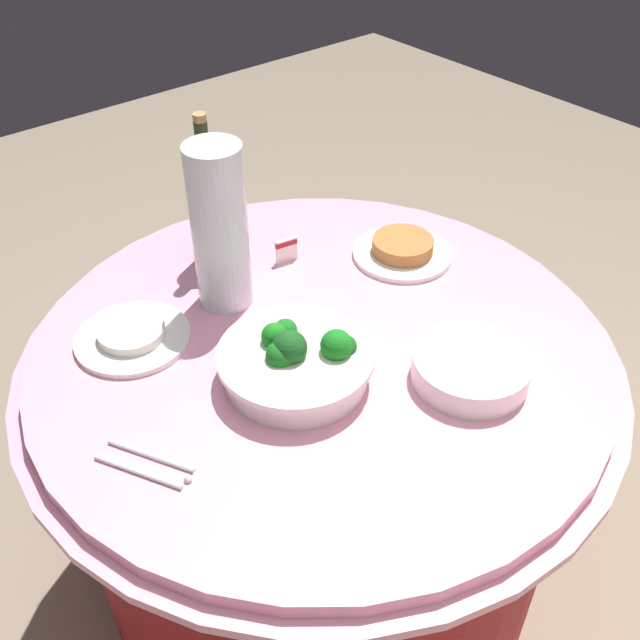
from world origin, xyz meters
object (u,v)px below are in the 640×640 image
plate_stack (471,368)px  label_placard_front (286,249)px  serving_tongs (148,465)px  food_plate_peanuts (402,250)px  broccoli_bowl (297,361)px  decorative_fruit_vase (220,232)px  wine_bottle (211,207)px  food_plate_rice (132,336)px

plate_stack → label_placard_front: (0.02, -0.51, 0.01)m
serving_tongs → food_plate_peanuts: 0.75m
broccoli_bowl → decorative_fruit_vase: decorative_fruit_vase is taller
wine_bottle → serving_tongs: 0.61m
label_placard_front → food_plate_peanuts: bearing=144.3°
label_placard_front → wine_bottle: bearing=-43.5°
plate_stack → label_placard_front: label_placard_front is taller
wine_bottle → label_placard_front: bearing=136.5°
serving_tongs → label_placard_front: 0.62m
serving_tongs → food_plate_peanuts: food_plate_peanuts is taller
broccoli_bowl → wine_bottle: (-0.10, -0.42, 0.09)m
food_plate_rice → label_placard_front: size_ratio=4.00×
broccoli_bowl → decorative_fruit_vase: 0.30m
plate_stack → decorative_fruit_vase: bearing=-67.1°
broccoli_bowl → label_placard_front: 0.38m
serving_tongs → food_plate_rice: (-0.13, -0.29, 0.01)m
food_plate_rice → decorative_fruit_vase: bearing=178.5°
plate_stack → decorative_fruit_vase: 0.54m
broccoli_bowl → food_plate_rice: broccoli_bowl is taller
plate_stack → serving_tongs: (0.55, -0.19, -0.02)m
wine_bottle → label_placard_front: 0.19m
wine_bottle → decorative_fruit_vase: (0.07, 0.14, 0.03)m
plate_stack → wine_bottle: wine_bottle is taller
food_plate_rice → label_placard_front: 0.39m
food_plate_peanuts → label_placard_front: (0.21, -0.15, 0.01)m
broccoli_bowl → wine_bottle: size_ratio=0.83×
decorative_fruit_vase → serving_tongs: (0.34, 0.29, -0.16)m
broccoli_bowl → wine_bottle: wine_bottle is taller
decorative_fruit_vase → label_placard_front: decorative_fruit_vase is taller
food_plate_rice → label_placard_front: (-0.39, -0.03, 0.02)m
decorative_fruit_vase → food_plate_peanuts: decorative_fruit_vase is taller
wine_bottle → food_plate_peanuts: (-0.32, 0.26, -0.11)m
decorative_fruit_vase → food_plate_peanuts: 0.43m
decorative_fruit_vase → label_placard_front: size_ratio=6.18×
broccoli_bowl → food_plate_peanuts: (-0.42, -0.16, -0.02)m
plate_stack → wine_bottle: bearing=-77.7°
wine_bottle → decorative_fruit_vase: decorative_fruit_vase is taller
food_plate_peanuts → food_plate_rice: (0.60, -0.12, -0.01)m
wine_bottle → food_plate_peanuts: wine_bottle is taller
serving_tongs → food_plate_rice: food_plate_rice is taller
wine_bottle → decorative_fruit_vase: 0.16m
label_placard_front → decorative_fruit_vase: bearing=10.1°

